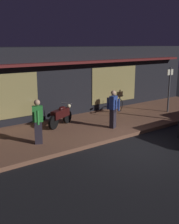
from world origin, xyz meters
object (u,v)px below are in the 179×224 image
person_bystander (113,108)px  sign_post (169,87)px  motorcycle (61,115)px  person_photographer (38,121)px  bicycle_extra (117,107)px

person_bystander → sign_post: size_ratio=0.70×
motorcycle → person_photographer: (-1.82, -1.48, 0.38)m
person_bystander → motorcycle: bearing=136.0°
bicycle_extra → person_photographer: person_photographer is taller
bicycle_extra → sign_post: (2.46, -1.41, 1.00)m
motorcycle → bicycle_extra: bearing=3.7°
motorcycle → bicycle_extra: (3.55, 0.23, -0.14)m
motorcycle → sign_post: bearing=-11.1°
motorcycle → bicycle_extra: motorcycle is taller
sign_post → person_photographer: bearing=-177.8°
bicycle_extra → sign_post: 3.01m
bicycle_extra → person_bystander: (-1.87, -1.85, 0.52)m
bicycle_extra → sign_post: bearing=-29.8°
motorcycle → sign_post: 6.19m
person_photographer → sign_post: bearing=2.2°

